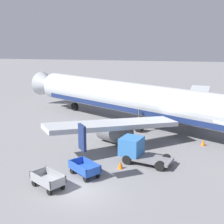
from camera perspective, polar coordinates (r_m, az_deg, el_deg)
ground_plane at (r=23.05m, az=-5.59°, el=-13.89°), size 220.00×220.00×0.00m
airplane at (r=37.67m, az=5.09°, el=2.09°), size 33.95×28.34×11.34m
baggage_cart_nearest at (r=23.60m, az=-11.43°, el=-11.78°), size 3.36×2.60×1.07m
baggage_cart_second_in_row at (r=25.03m, az=-4.95°, el=-10.00°), size 3.16×2.89×1.07m
service_truck_beside_carts at (r=27.39m, az=4.44°, el=-6.71°), size 4.74×3.12×2.10m
traffic_cone_near_plane at (r=32.68m, az=16.00°, el=-5.30°), size 0.43×0.43×0.57m
traffic_cone_mid_apron at (r=26.30m, az=1.52°, el=-9.45°), size 0.46×0.46×0.60m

